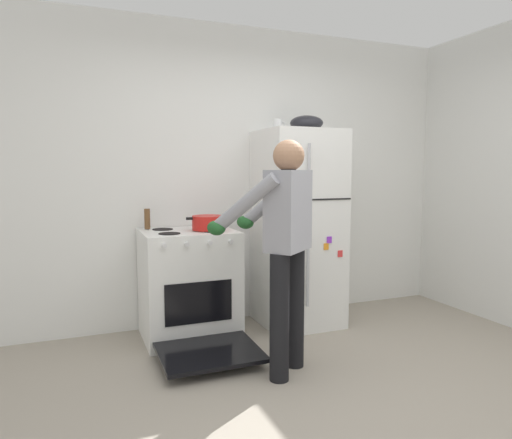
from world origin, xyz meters
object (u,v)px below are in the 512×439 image
object	(u,v)px
refrigerator	(298,228)
pepper_mill	(147,219)
stove_range	(189,286)
person_cook	(282,235)
coffee_mug	(278,125)
mixing_bowl	(306,123)
red_pot	(208,223)

from	to	relation	value
refrigerator	pepper_mill	world-z (taller)	refrigerator
stove_range	pepper_mill	xyz separation A→B (m)	(-0.30, 0.22, 0.55)
refrigerator	person_cook	size ratio (longest dim) A/B	1.10
stove_range	person_cook	size ratio (longest dim) A/B	0.76
refrigerator	stove_range	distance (m)	1.10
person_cook	coffee_mug	distance (m)	1.34
mixing_bowl	person_cook	bearing A→B (deg)	-125.74
refrigerator	red_pot	size ratio (longest dim) A/B	4.76
mixing_bowl	refrigerator	bearing A→B (deg)	-179.78
pepper_mill	person_cook	bearing A→B (deg)	-56.67
coffee_mug	person_cook	bearing A→B (deg)	-112.57
person_cook	red_pot	distance (m)	0.91
pepper_mill	mixing_bowl	bearing A→B (deg)	-8.18
pepper_mill	mixing_bowl	world-z (taller)	mixing_bowl
stove_range	pepper_mill	world-z (taller)	pepper_mill
refrigerator	pepper_mill	bearing A→B (deg)	171.32
refrigerator	coffee_mug	world-z (taller)	coffee_mug
refrigerator	person_cook	world-z (taller)	refrigerator
pepper_mill	mixing_bowl	distance (m)	1.63
pepper_mill	coffee_mug	bearing A→B (deg)	-7.53
red_pot	mixing_bowl	size ratio (longest dim) A/B	1.25
coffee_mug	pepper_mill	distance (m)	1.40
person_cook	pepper_mill	size ratio (longest dim) A/B	9.45
red_pot	coffee_mug	xyz separation A→B (m)	(0.67, 0.10, 0.83)
red_pot	coffee_mug	bearing A→B (deg)	8.44
refrigerator	coffee_mug	bearing A→B (deg)	164.17
stove_range	mixing_bowl	xyz separation A→B (m)	(1.09, 0.02, 1.38)
stove_range	red_pot	xyz separation A→B (m)	(0.16, -0.03, 0.53)
red_pot	pepper_mill	size ratio (longest dim) A/B	2.18
stove_range	red_pot	distance (m)	0.55
refrigerator	pepper_mill	distance (m)	1.33
refrigerator	stove_range	world-z (taller)	refrigerator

